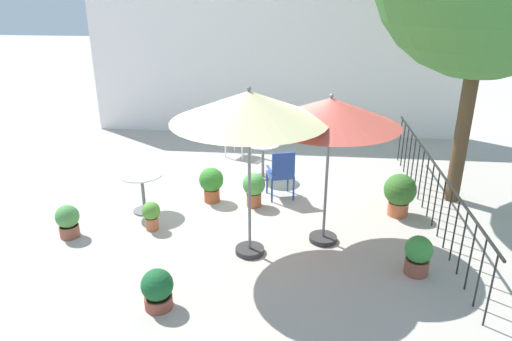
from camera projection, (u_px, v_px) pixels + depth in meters
ground_plane at (256, 208)px, 8.55m from camera, size 60.00×60.00×0.00m
villa_facade at (274, 61)px, 12.26m from camera, size 9.83×0.30×3.91m
terrace_railing at (432, 181)px, 8.01m from camera, size 0.03×6.09×1.01m
patio_umbrella_0 at (330, 113)px, 6.70m from camera, size 2.04×2.04×2.37m
patio_umbrella_1 at (249, 108)px, 6.30m from camera, size 2.18×2.18×2.55m
cafe_table_0 at (263, 154)px, 9.73m from camera, size 0.69×0.69×0.75m
cafe_table_1 at (142, 185)px, 8.25m from camera, size 0.74×0.74×0.73m
patio_chair_0 at (240, 133)px, 11.06m from camera, size 0.62×0.61×0.94m
patio_chair_1 at (282, 172)px, 8.75m from camera, size 0.57×0.57×0.97m
potted_plant_0 at (418, 255)px, 6.51m from camera, size 0.39×0.39×0.58m
potted_plant_1 at (68, 220)px, 7.49m from camera, size 0.37×0.37×0.55m
potted_plant_2 at (157, 289)px, 5.82m from camera, size 0.41×0.41×0.54m
potted_plant_3 at (151, 214)px, 7.72m from camera, size 0.30×0.30×0.49m
potted_plant_4 at (400, 193)px, 8.16m from camera, size 0.56×0.56×0.77m
potted_plant_5 at (211, 182)px, 8.70m from camera, size 0.45×0.48×0.67m
potted_plant_6 at (254, 187)px, 8.52m from camera, size 0.42×0.42×0.64m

